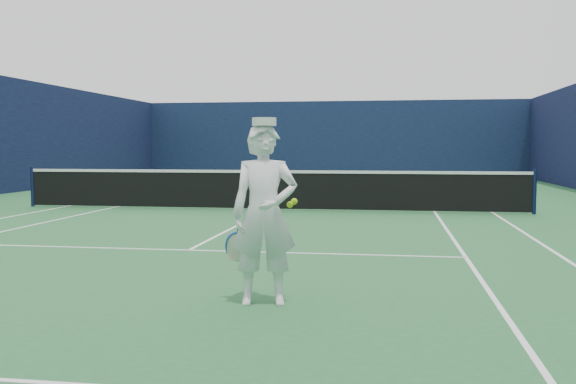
# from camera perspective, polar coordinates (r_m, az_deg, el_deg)

# --- Properties ---
(ground) EXTENTS (80.00, 80.00, 0.00)m
(ground) POSITION_cam_1_polar(r_m,az_deg,el_deg) (16.13, -1.81, -1.62)
(ground) COLOR #256132
(ground) RESTS_ON ground
(court_markings) EXTENTS (11.03, 23.83, 0.01)m
(court_markings) POSITION_cam_1_polar(r_m,az_deg,el_deg) (16.13, -1.81, -1.61)
(court_markings) COLOR white
(court_markings) RESTS_ON ground
(windscreen_fence) EXTENTS (20.12, 36.12, 4.00)m
(windscreen_fence) POSITION_cam_1_polar(r_m,az_deg,el_deg) (16.06, -1.82, 5.50)
(windscreen_fence) COLOR #0F1937
(windscreen_fence) RESTS_ON ground
(tennis_net) EXTENTS (12.88, 0.09, 1.07)m
(tennis_net) POSITION_cam_1_polar(r_m,az_deg,el_deg) (16.09, -1.81, 0.35)
(tennis_net) COLOR #141E4C
(tennis_net) RESTS_ON ground
(tennis_player) EXTENTS (0.83, 0.55, 1.87)m
(tennis_player) POSITION_cam_1_polar(r_m,az_deg,el_deg) (6.43, -2.12, -1.95)
(tennis_player) COLOR white
(tennis_player) RESTS_ON ground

